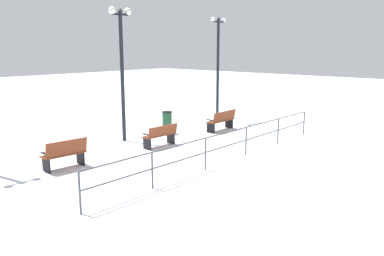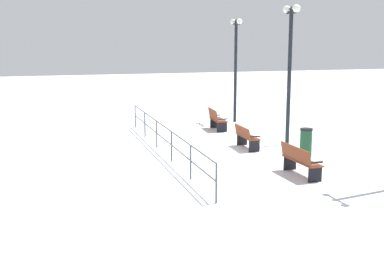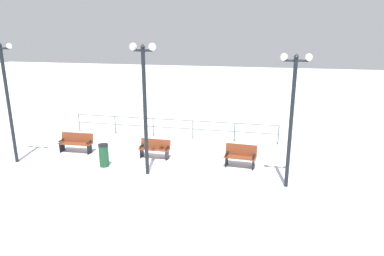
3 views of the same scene
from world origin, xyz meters
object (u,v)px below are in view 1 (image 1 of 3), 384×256
Objects in this scene: lamppost_near at (218,59)px; lamppost_middle at (122,55)px; bench_nearest at (222,120)px; bench_third at (65,154)px; trash_bin at (167,123)px; bench_second at (160,135)px.

lamppost_near is 0.99× the size of lamppost_middle.
bench_nearest is 7.86m from bench_third.
bench_third is 1.39× the size of trash_bin.
lamppost_near reaches higher than bench_second.
lamppost_middle is (1.76, 4.20, 2.95)m from bench_nearest.
bench_second is at bearing -89.19° from bench_third.
bench_nearest reaches higher than bench_second.
bench_nearest is 3.93m from bench_second.
bench_third is at bearing 99.25° from lamppost_near.
bench_second is 3.94m from bench_third.
bench_third is 4.96m from lamppost_middle.
bench_nearest is 1.65× the size of trash_bin.
lamppost_near is 6.15m from lamppost_middle.
bench_third reaches higher than bench_nearest.
lamppost_middle reaches higher than lamppost_near.
bench_nearest is at bearing -112.66° from lamppost_middle.
bench_third is 0.27× the size of lamppost_near.
bench_third is 0.26× the size of lamppost_middle.
trash_bin is (-0.37, 4.05, -2.66)m from lamppost_near.
lamppost_near is (1.82, -5.86, 2.71)m from bench_second.
bench_second is 1.44× the size of trash_bin.
lamppost_middle reaches higher than bench_third.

